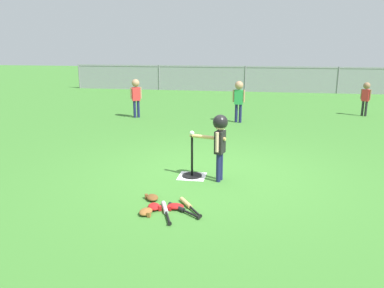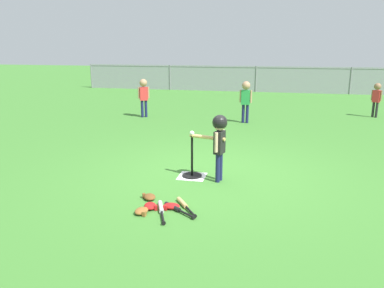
{
  "view_description": "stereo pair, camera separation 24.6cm",
  "coord_description": "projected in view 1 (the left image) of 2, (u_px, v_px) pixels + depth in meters",
  "views": [
    {
      "loc": [
        0.69,
        -6.11,
        2.11
      ],
      "look_at": [
        -0.35,
        -0.19,
        0.55
      ],
      "focal_mm": 36.21,
      "sensor_mm": 36.0,
      "label": 1
    },
    {
      "loc": [
        0.93,
        -6.06,
        2.11
      ],
      "look_at": [
        -0.35,
        -0.19,
        0.55
      ],
      "focal_mm": 36.21,
      "sensor_mm": 36.0,
      "label": 2
    }
  ],
  "objects": [
    {
      "name": "fielder_deep_center",
      "position": [
        366.0,
        94.0,
        11.5
      ],
      "size": [
        0.26,
        0.21,
        1.01
      ],
      "color": "#262626",
      "rests_on": "ground_plane"
    },
    {
      "name": "ground_plane",
      "position": [
        214.0,
        174.0,
        6.47
      ],
      "size": [
        60.0,
        60.0,
        0.0
      ],
      "primitive_type": "plane",
      "color": "#3D7A2D"
    },
    {
      "name": "home_plate",
      "position": [
        192.0,
        176.0,
        6.35
      ],
      "size": [
        0.44,
        0.44,
        0.01
      ],
      "primitive_type": "cube",
      "color": "white",
      "rests_on": "ground_plane"
    },
    {
      "name": "batter_child",
      "position": [
        219.0,
        134.0,
        5.97
      ],
      "size": [
        0.62,
        0.31,
        1.06
      ],
      "color": "#191E4C",
      "rests_on": "ground_plane"
    },
    {
      "name": "glove_near_bats",
      "position": [
        154.0,
        207.0,
        5.09
      ],
      "size": [
        0.23,
        0.26,
        0.07
      ],
      "color": "#B21919",
      "rests_on": "ground_plane"
    },
    {
      "name": "spare_bat_black",
      "position": [
        180.0,
        209.0,
        5.04
      ],
      "size": [
        0.49,
        0.39,
        0.06
      ],
      "color": "black",
      "rests_on": "ground_plane"
    },
    {
      "name": "outfield_fence",
      "position": [
        245.0,
        78.0,
        17.43
      ],
      "size": [
        16.06,
        0.06,
        1.15
      ],
      "color": "slate",
      "rests_on": "ground_plane"
    },
    {
      "name": "glove_by_plate",
      "position": [
        146.0,
        212.0,
        4.93
      ],
      "size": [
        0.19,
        0.24,
        0.07
      ],
      "color": "brown",
      "rests_on": "ground_plane"
    },
    {
      "name": "fielder_deep_left",
      "position": [
        239.0,
        96.0,
        10.53
      ],
      "size": [
        0.34,
        0.22,
        1.14
      ],
      "color": "#191E4C",
      "rests_on": "ground_plane"
    },
    {
      "name": "fielder_near_left",
      "position": [
        136.0,
        93.0,
        11.25
      ],
      "size": [
        0.3,
        0.22,
        1.12
      ],
      "color": "#191E4C",
      "rests_on": "ground_plane"
    },
    {
      "name": "spare_bat_wood",
      "position": [
        188.0,
        205.0,
        5.17
      ],
      "size": [
        0.39,
        0.54,
        0.06
      ],
      "color": "#DBB266",
      "rests_on": "ground_plane"
    },
    {
      "name": "batting_tee",
      "position": [
        192.0,
        170.0,
        6.33
      ],
      "size": [
        0.32,
        0.32,
        0.69
      ],
      "color": "black",
      "rests_on": "ground_plane"
    },
    {
      "name": "spare_bat_silver",
      "position": [
        165.0,
        210.0,
        5.01
      ],
      "size": [
        0.28,
        0.62,
        0.06
      ],
      "color": "silver",
      "rests_on": "ground_plane"
    },
    {
      "name": "glove_tossed_aside",
      "position": [
        152.0,
        197.0,
        5.39
      ],
      "size": [
        0.24,
        0.27,
        0.07
      ],
      "color": "brown",
      "rests_on": "ground_plane"
    },
    {
      "name": "baseball_on_tee",
      "position": [
        192.0,
        133.0,
        6.17
      ],
      "size": [
        0.07,
        0.07,
        0.07
      ],
      "primitive_type": "sphere",
      "color": "white",
      "rests_on": "batting_tee"
    },
    {
      "name": "glove_outfield_drop",
      "position": [
        175.0,
        206.0,
        5.1
      ],
      "size": [
        0.22,
        0.17,
        0.07
      ],
      "color": "#B21919",
      "rests_on": "ground_plane"
    }
  ]
}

